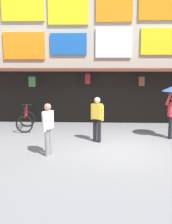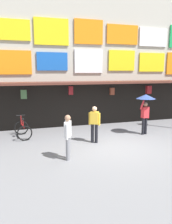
{
  "view_description": "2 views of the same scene",
  "coord_description": "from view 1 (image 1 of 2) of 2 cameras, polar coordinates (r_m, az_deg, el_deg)",
  "views": [
    {
      "loc": [
        -0.79,
        -9.43,
        2.99
      ],
      "look_at": [
        -1.17,
        0.8,
        1.1
      ],
      "focal_mm": 44.72,
      "sensor_mm": 36.0,
      "label": 1
    },
    {
      "loc": [
        -3.87,
        -8.39,
        3.2
      ],
      "look_at": [
        -0.9,
        1.47,
        1.29
      ],
      "focal_mm": 34.86,
      "sensor_mm": 36.0,
      "label": 2
    }
  ],
  "objects": [
    {
      "name": "shopfront",
      "position": [
        14.06,
        5.53,
        14.36
      ],
      "size": [
        18.0,
        2.6,
        8.0
      ],
      "color": "#B2AD9E",
      "rests_on": "ground"
    },
    {
      "name": "pedestrian_in_red",
      "position": [
        10.3,
        2.35,
        -0.81
      ],
      "size": [
        0.48,
        0.46,
        1.68
      ],
      "color": "black",
      "rests_on": "ground"
    },
    {
      "name": "pedestrian_in_yellow",
      "position": [
        8.9,
        -7.76,
        -2.93
      ],
      "size": [
        0.33,
        0.5,
        1.68
      ],
      "color": "gray",
      "rests_on": "ground"
    },
    {
      "name": "ground_plane",
      "position": [
        9.93,
        6.65,
        -7.16
      ],
      "size": [
        80.0,
        80.0,
        0.0
      ],
      "primitive_type": "plane",
      "color": "slate"
    },
    {
      "name": "bicycle_parked",
      "position": [
        12.5,
        -12.18,
        -1.78
      ],
      "size": [
        0.87,
        1.25,
        1.05
      ],
      "color": "black",
      "rests_on": "ground"
    }
  ]
}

